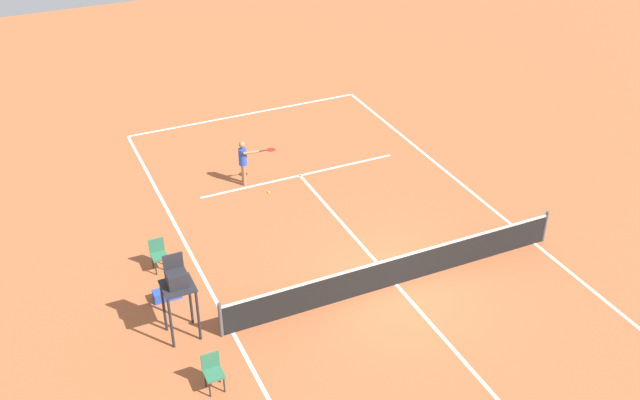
{
  "coord_description": "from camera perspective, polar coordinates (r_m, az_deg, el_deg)",
  "views": [
    {
      "loc": [
        8.95,
        14.31,
        13.07
      ],
      "look_at": [
        0.59,
        -3.84,
        0.8
      ],
      "focal_mm": 42.06,
      "sensor_mm": 36.0,
      "label": 1
    }
  ],
  "objects": [
    {
      "name": "player_serving",
      "position": [
        25.57,
        -5.78,
        3.11
      ],
      "size": [
        1.23,
        0.72,
        1.63
      ],
      "rotation": [
        0.0,
        0.0,
        1.42
      ],
      "color": "#9E704C",
      "rests_on": "ground"
    },
    {
      "name": "equipment_bag",
      "position": [
        21.08,
        -11.55,
        -7.02
      ],
      "size": [
        0.76,
        0.32,
        0.3
      ],
      "primitive_type": "cube",
      "color": "#2647B7",
      "rests_on": "ground"
    },
    {
      "name": "courtside_chair_near",
      "position": [
        18.1,
        -8.16,
        -12.72
      ],
      "size": [
        0.44,
        0.46,
        0.95
      ],
      "color": "#262626",
      "rests_on": "ground"
    },
    {
      "name": "umpire_chair",
      "position": [
        18.95,
        -10.8,
        -6.35
      ],
      "size": [
        0.8,
        0.8,
        2.41
      ],
      "color": "#232328",
      "rests_on": "ground"
    },
    {
      "name": "tennis_net",
      "position": [
        21.05,
        5.87,
        -5.33
      ],
      "size": [
        10.39,
        0.1,
        1.07
      ],
      "color": "#4C4C51",
      "rests_on": "ground"
    },
    {
      "name": "tennis_ball",
      "position": [
        25.41,
        -3.91,
        0.6
      ],
      "size": [
        0.07,
        0.07,
        0.07
      ],
      "primitive_type": "sphere",
      "color": "#CCE033",
      "rests_on": "ground"
    },
    {
      "name": "ground_plane",
      "position": [
        21.35,
        5.8,
        -6.4
      ],
      "size": [
        60.0,
        60.0,
        0.0
      ],
      "primitive_type": "plane",
      "color": "#AD5933"
    },
    {
      "name": "courtside_chair_mid",
      "position": [
        22.02,
        -12.2,
        -3.98
      ],
      "size": [
        0.44,
        0.46,
        0.95
      ],
      "color": "#262626",
      "rests_on": "ground"
    },
    {
      "name": "court_lines",
      "position": [
        21.35,
        5.8,
        -6.39
      ],
      "size": [
        9.79,
        24.91,
        0.01
      ],
      "color": "white",
      "rests_on": "ground"
    }
  ]
}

